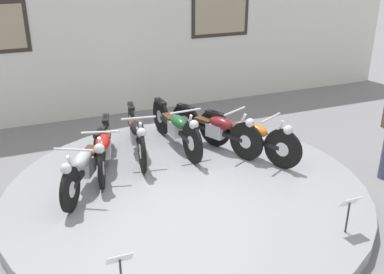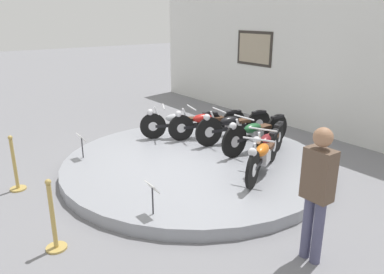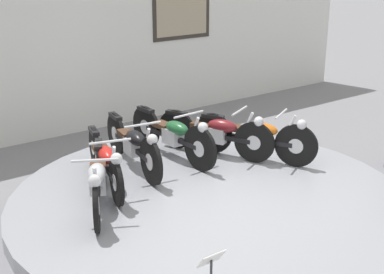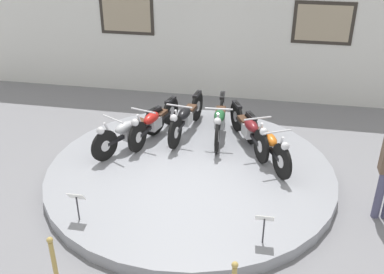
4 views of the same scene
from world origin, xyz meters
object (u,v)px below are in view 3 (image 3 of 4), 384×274
(motorcycle_maroon, at_px, (216,132))
(motorcycle_orange, at_px, (256,136))
(motorcycle_black, at_px, (133,143))
(motorcycle_green, at_px, (173,134))
(motorcycle_red, at_px, (105,160))
(info_placard_front_left, at_px, (211,265))
(motorcycle_silver, at_px, (98,179))

(motorcycle_maroon, bearing_deg, motorcycle_orange, -54.41)
(motorcycle_black, distance_m, motorcycle_green, 0.70)
(motorcycle_red, xyz_separation_m, motorcycle_maroon, (1.94, 0.00, 0.01))
(motorcycle_red, distance_m, motorcycle_green, 1.35)
(motorcycle_green, bearing_deg, motorcycle_orange, -38.92)
(motorcycle_black, xyz_separation_m, motorcycle_maroon, (1.33, -0.29, -0.01))
(motorcycle_black, relative_size, motorcycle_maroon, 1.10)
(info_placard_front_left, bearing_deg, motorcycle_green, 60.88)
(motorcycle_orange, bearing_deg, motorcycle_maroon, 125.59)
(motorcycle_black, height_order, info_placard_front_left, motorcycle_black)
(motorcycle_green, distance_m, motorcycle_orange, 1.27)
(motorcycle_silver, xyz_separation_m, motorcycle_green, (1.69, 0.80, 0.03))
(motorcycle_maroon, bearing_deg, motorcycle_red, -179.87)
(motorcycle_black, bearing_deg, info_placard_front_left, -108.44)
(motorcycle_maroon, bearing_deg, motorcycle_silver, -167.61)
(info_placard_front_left, bearing_deg, motorcycle_silver, 88.33)
(motorcycle_red, distance_m, motorcycle_orange, 2.36)
(motorcycle_green, height_order, info_placard_front_left, motorcycle_green)
(motorcycle_red, xyz_separation_m, info_placard_front_left, (-0.44, -2.86, -0.01))
(motorcycle_green, relative_size, motorcycle_orange, 1.13)
(info_placard_front_left, bearing_deg, motorcycle_black, 71.56)
(motorcycle_silver, bearing_deg, motorcycle_green, 25.28)
(motorcycle_black, relative_size, info_placard_front_left, 3.91)
(motorcycle_red, bearing_deg, info_placard_front_left, -98.73)
(info_placard_front_left, bearing_deg, motorcycle_maroon, 50.28)
(motorcycle_black, bearing_deg, motorcycle_red, -154.41)
(motorcycle_silver, bearing_deg, motorcycle_red, 53.67)
(motorcycle_red, relative_size, motorcycle_green, 0.94)
(motorcycle_silver, bearing_deg, info_placard_front_left, -91.67)
(motorcycle_red, height_order, motorcycle_green, motorcycle_green)
(motorcycle_orange, bearing_deg, motorcycle_black, 154.81)
(motorcycle_green, height_order, motorcycle_orange, motorcycle_green)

